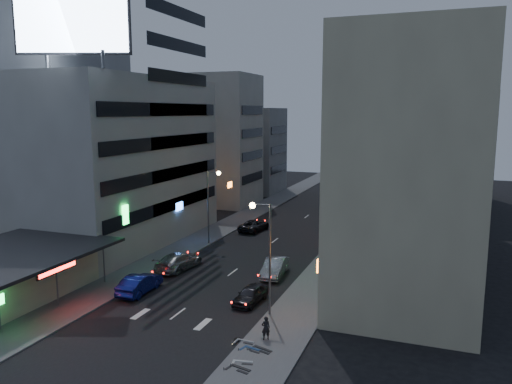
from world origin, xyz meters
The scene contains 29 objects.
ground centered at (0.00, 0.00, 0.00)m, with size 180.00×180.00×0.00m, color black.
sidewalk_left centered at (-8.00, 30.00, 0.06)m, with size 4.00×120.00×0.12m, color #4C4C4F.
sidewalk_right centered at (8.00, 30.00, 0.06)m, with size 4.00×120.00×0.12m, color #4C4C4F.
food_court centered at (-13.90, 2.00, 1.98)m, with size 11.00×13.00×3.88m.
white_building centered at (-17.00, 20.00, 9.00)m, with size 14.00×24.00×18.00m, color #A2A29E.
grey_tower centered at (-26.00, 23.00, 17.00)m, with size 10.00×14.00×34.00m, color gray.
shophouse_near centered at (15.00, 10.50, 10.00)m, with size 10.00×11.00×20.00m, color #BFBA96.
shophouse_mid centered at (15.50, 22.00, 8.00)m, with size 11.00×12.00×16.00m, color tan.
shophouse_far centered at (15.00, 35.00, 11.00)m, with size 10.00×14.00×22.00m, color #BFBA96.
far_left_a centered at (-15.50, 45.00, 10.00)m, with size 11.00×10.00×20.00m, color #A2A29E.
far_left_b centered at (-16.00, 58.00, 7.50)m, with size 12.00×10.00×15.00m, color gray.
far_right_a centered at (15.50, 50.00, 9.00)m, with size 11.00×12.00×18.00m, color tan.
far_right_b centered at (16.00, 64.00, 12.00)m, with size 12.00×12.00×24.00m, color #BFBA96.
billboard centered at (-12.99, 9.97, 21.66)m, with size 9.52×3.75×6.20m.
street_lamp_right_near centered at (5.90, 6.00, 5.36)m, with size 1.60×0.44×8.02m.
street_lamp_left centered at (-5.90, 22.00, 5.36)m, with size 1.60×0.44×8.02m.
street_lamp_right_far centered at (5.90, 40.00, 5.36)m, with size 1.60×0.44×8.02m.
parked_car_right_near centered at (4.16, 7.74, 0.67)m, with size 1.59×3.95×1.35m, color black.
parked_car_right_mid centered at (3.87, 14.40, 0.78)m, with size 1.65×4.72×1.56m, color #ADB2B6.
parked_car_left centered at (-3.82, 29.52, 0.68)m, with size 2.27×4.92×1.37m, color black.
parked_car_right_far centered at (4.99, 34.10, 0.71)m, with size 2.00×4.91×1.43m, color #A0A4A8.
road_car_blue centered at (-4.93, 6.63, 0.77)m, with size 1.64×4.70×1.55m, color navy.
road_car_silver centered at (-5.00, 13.06, 0.79)m, with size 2.22×5.47×1.59m, color #A4A8AC.
person centered at (7.38, 2.12, 0.88)m, with size 0.56×0.37×1.53m, color black.
scooter_black_a centered at (7.94, -1.78, 0.73)m, with size 1.99×0.66×1.22m, color black, non-canonical shape.
scooter_silver_a centered at (7.66, -0.78, 0.66)m, with size 1.78×0.59×1.09m, color #B1B3B9, non-canonical shape.
scooter_blue centered at (7.71, 0.65, 0.69)m, with size 1.86×0.62×1.14m, color navy, non-canonical shape.
scooter_black_b centered at (8.33, 0.76, 0.73)m, with size 2.00×0.67×1.22m, color black, non-canonical shape.
scooter_silver_b centered at (6.87, 1.57, 0.67)m, with size 1.81×0.60×1.11m, color gray, non-canonical shape.
Camera 1 is at (17.25, -25.89, 14.38)m, focal length 35.00 mm.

